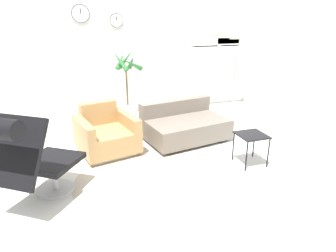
{
  "coord_description": "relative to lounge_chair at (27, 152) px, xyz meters",
  "views": [
    {
      "loc": [
        -0.86,
        -3.51,
        1.95
      ],
      "look_at": [
        0.36,
        0.11,
        0.55
      ],
      "focal_mm": 32.0,
      "sensor_mm": 36.0,
      "label": 1
    }
  ],
  "objects": [
    {
      "name": "ground_plane",
      "position": [
        1.34,
        0.42,
        -0.65
      ],
      "size": [
        12.0,
        12.0,
        0.0
      ],
      "primitive_type": "plane",
      "color": "silver"
    },
    {
      "name": "wall_back",
      "position": [
        1.34,
        3.14,
        0.75
      ],
      "size": [
        12.0,
        0.09,
        2.8
      ],
      "color": "silver",
      "rests_on": "ground_plane"
    },
    {
      "name": "round_rug",
      "position": [
        1.4,
        0.13,
        -0.65
      ],
      "size": [
        2.05,
        2.05,
        0.01
      ],
      "color": "#BCB29E",
      "rests_on": "ground_plane"
    },
    {
      "name": "side_table",
      "position": [
        2.78,
        0.13,
        -0.26
      ],
      "size": [
        0.38,
        0.38,
        0.44
      ],
      "color": "black",
      "rests_on": "ground_plane"
    },
    {
      "name": "lounge_chair",
      "position": [
        0.0,
        0.0,
        0.0
      ],
      "size": [
        1.03,
        1.16,
        1.12
      ],
      "rotation": [
        0.0,
        0.0,
        -0.61
      ],
      "color": "#BCBCC1",
      "rests_on": "ground_plane"
    },
    {
      "name": "couch_low",
      "position": [
        2.24,
        1.27,
        -0.42
      ],
      "size": [
        1.43,
        1.09,
        0.61
      ],
      "rotation": [
        0.0,
        0.0,
        3.31
      ],
      "color": "black",
      "rests_on": "ground_plane"
    },
    {
      "name": "shelf_unit",
      "position": [
        3.73,
        2.86,
        0.76
      ],
      "size": [
        1.18,
        0.28,
        1.73
      ],
      "color": "#BCBCC1",
      "rests_on": "ground_plane"
    },
    {
      "name": "armchair_red",
      "position": [
        0.93,
        1.19,
        -0.38
      ],
      "size": [
        0.95,
        0.98,
        0.72
      ],
      "rotation": [
        0.0,
        0.0,
        3.36
      ],
      "color": "silver",
      "rests_on": "ground_plane"
    },
    {
      "name": "potted_plant",
      "position": [
        1.57,
        2.67,
        -0.04
      ],
      "size": [
        0.6,
        0.56,
        1.35
      ],
      "color": "silver",
      "rests_on": "ground_plane"
    }
  ]
}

